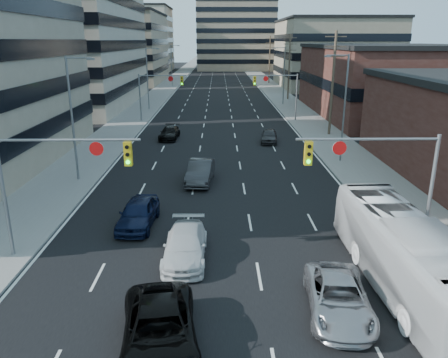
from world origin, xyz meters
The scene contains 29 objects.
road_surface centered at (0.00, 130.00, 0.01)m, with size 18.00×300.00×0.02m, color black.
sidewalk_left centered at (-11.50, 130.00, 0.07)m, with size 5.00×300.00×0.15m, color slate.
sidewalk_right centered at (11.50, 130.00, 0.07)m, with size 5.00×300.00×0.15m, color slate.
office_left_mid centered at (-27.00, 60.00, 14.00)m, with size 26.00×34.00×28.00m, color #ADA089.
office_left_far centered at (-24.00, 100.00, 8.00)m, with size 20.00×30.00×16.00m, color gray.
storefront_right_mid centered at (24.00, 50.00, 4.50)m, with size 20.00×30.00×9.00m, color #472119.
office_right_far centered at (25.00, 88.00, 7.00)m, with size 22.00×28.00×14.00m, color gray.
bg_block_left centered at (-28.00, 140.00, 10.00)m, with size 24.00×24.00×20.00m, color #ADA089.
bg_block_right centered at (32.00, 130.00, 6.00)m, with size 22.00×22.00×12.00m, color gray.
signal_near_left centered at (-7.45, 8.00, 4.33)m, with size 6.59×0.33×6.00m.
signal_near_right centered at (7.45, 8.00, 4.33)m, with size 6.59×0.33×6.00m.
signal_far_left centered at (-7.68, 45.00, 4.30)m, with size 6.09×0.33×6.00m.
signal_far_right centered at (7.68, 45.00, 4.30)m, with size 6.09×0.33×6.00m.
utility_pole_block centered at (12.20, 36.00, 5.78)m, with size 2.20×0.28×11.00m.
utility_pole_midblock centered at (12.20, 66.00, 5.78)m, with size 2.20×0.28×11.00m.
utility_pole_distant centered at (12.20, 96.00, 5.78)m, with size 2.20×0.28×11.00m.
streetlight_left_near centered at (-10.34, 20.00, 5.05)m, with size 2.03×0.22×9.00m.
streetlight_left_mid centered at (-10.34, 55.00, 5.05)m, with size 2.03×0.22×9.00m.
streetlight_left_far centered at (-10.34, 90.00, 5.05)m, with size 2.03×0.22×9.00m.
streetlight_right_near centered at (10.34, 25.00, 5.05)m, with size 2.03×0.22×9.00m.
streetlight_right_far centered at (10.34, 60.00, 5.05)m, with size 2.03×0.22×9.00m.
black_pickup centered at (-2.00, 1.20, 0.76)m, with size 2.51×5.45×1.52m, color black.
white_van centered at (-1.60, 7.66, 0.71)m, with size 1.99×4.88×1.42m, color silver.
silver_suv centered at (4.57, 3.22, 0.69)m, with size 2.28×4.95×1.37m, color #A0A0A4.
transit_bus centered at (7.77, 4.92, 1.58)m, with size 2.66×11.37×3.17m, color silver.
sedan_blue centered at (-4.54, 11.63, 0.78)m, with size 1.85×4.60×1.57m, color black.
sedan_grey_center centered at (-1.35, 19.56, 0.81)m, with size 1.71×4.90×1.61m, color #2D2D2F.
sedan_black_far centered at (-5.20, 34.38, 0.65)m, with size 1.82×4.47×1.30m, color black.
sedan_grey_right centered at (5.20, 32.67, 0.68)m, with size 1.61×4.00×1.36m, color #2F2E31.
Camera 1 is at (0.01, -11.23, 10.08)m, focal length 35.00 mm.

